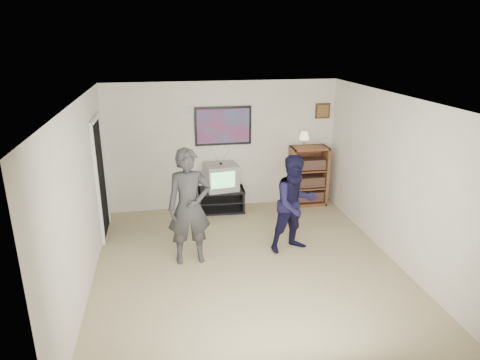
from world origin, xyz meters
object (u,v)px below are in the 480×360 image
object	(u,v)px
person_tall	(189,207)
person_short	(295,204)
crt_television	(221,177)
media_stand	(221,200)
bookshelf	(308,176)

from	to	relation	value
person_tall	person_short	xyz separation A→B (m)	(1.66, 0.07, -0.10)
crt_television	person_short	xyz separation A→B (m)	(0.92, -1.80, 0.09)
media_stand	crt_television	world-z (taller)	crt_television
crt_television	person_tall	size ratio (longest dim) A/B	0.34
media_stand	crt_television	size ratio (longest dim) A/B	1.55
person_short	crt_television	bearing A→B (deg)	101.95
media_stand	person_tall	xyz separation A→B (m)	(-0.73, -1.87, 0.67)
bookshelf	media_stand	bearing A→B (deg)	-178.40
media_stand	crt_television	distance (m)	0.48
bookshelf	person_tall	world-z (taller)	person_tall
bookshelf	person_tall	size ratio (longest dim) A/B	0.68
crt_television	bookshelf	distance (m)	1.79
media_stand	bookshelf	bearing A→B (deg)	4.33
person_tall	person_short	bearing A→B (deg)	-0.28
crt_television	person_short	bearing A→B (deg)	-70.43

